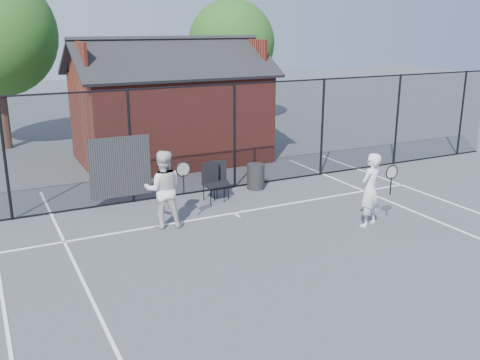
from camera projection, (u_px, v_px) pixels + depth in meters
name	position (u px, v px, depth m)	size (l,w,h in m)	color
ground	(299.00, 258.00, 10.80)	(80.00, 80.00, 0.00)	#4A4E55
court_lines	(339.00, 285.00, 9.66)	(11.02, 18.00, 0.01)	white
fence	(192.00, 143.00, 14.55)	(22.04, 3.00, 3.00)	black
clubhouse	(170.00, 114.00, 18.28)	(6.50, 4.36, 4.19)	maroon
tree_right	(231.00, 43.00, 24.57)	(3.97, 3.97, 5.70)	black
player_front	(370.00, 190.00, 12.31)	(0.83, 0.67, 1.74)	silver
player_back	(163.00, 189.00, 12.26)	(1.06, 0.91, 1.81)	silver
chair_left	(214.00, 183.00, 14.15)	(0.48, 0.50, 1.01)	black
chair_right	(220.00, 181.00, 14.44)	(0.47, 0.49, 0.97)	black
waste_bin	(256.00, 176.00, 15.28)	(0.50, 0.50, 0.73)	black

